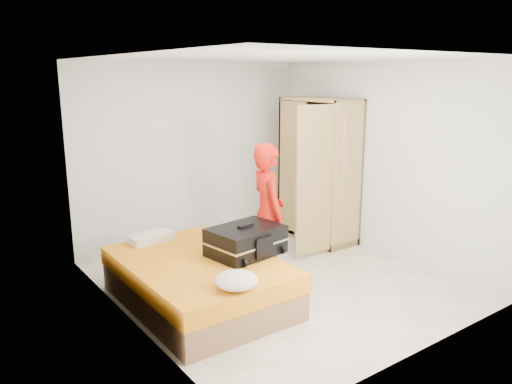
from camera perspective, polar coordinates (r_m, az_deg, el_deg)
room at (r=5.73m, az=2.41°, el=1.96°), size 4.00×4.02×2.60m
bed at (r=5.50m, az=-6.55°, el=-10.10°), size 1.42×2.02×0.50m
wardrobe at (r=7.36m, az=7.12°, el=2.01°), size 1.17×1.20×2.10m
person at (r=5.88m, az=1.35°, el=-2.42°), size 0.55×0.69×1.67m
suitcase at (r=5.48m, az=-1.15°, el=-5.59°), size 0.86×0.68×0.34m
round_cushion at (r=4.67m, az=-2.26°, el=-10.05°), size 0.40×0.40×0.15m
pillow at (r=6.04m, az=-11.93°, el=-5.13°), size 0.54×0.32×0.09m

